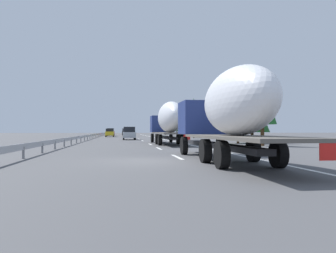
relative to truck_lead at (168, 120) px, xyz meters
name	(u,v)px	position (x,y,z in m)	size (l,w,h in m)	color
ground_plane	(128,139)	(22.18, 3.60, -2.42)	(260.00, 260.00, 0.00)	#4C4C4F
lane_stripe_0	(177,157)	(-15.82, 1.80, -2.42)	(3.20, 0.20, 0.01)	white
lane_stripe_1	(159,148)	(-7.37, 1.80, -2.42)	(3.20, 0.20, 0.01)	white
lane_stripe_2	(150,144)	(0.38, 1.80, -2.42)	(3.20, 0.20, 0.01)	white
lane_stripe_3	(143,141)	(12.08, 1.80, -2.42)	(3.20, 0.20, 0.01)	white
lane_stripe_4	(139,139)	(20.76, 1.80, -2.42)	(3.20, 0.20, 0.01)	white
lane_stripe_5	(134,137)	(39.14, 1.80, -2.42)	(3.20, 0.20, 0.01)	white
lane_stripe_6	(134,137)	(40.61, 1.80, -2.42)	(3.20, 0.20, 0.01)	white
lane_stripe_7	(133,136)	(45.90, 1.80, -2.42)	(3.20, 0.20, 0.01)	white
lane_stripe_8	(131,135)	(65.00, 1.80, -2.42)	(3.20, 0.20, 0.01)	white
edge_line_right	(157,138)	(27.18, -1.90, -2.42)	(110.00, 0.20, 0.01)	white
truck_lead	(168,120)	(0.00, 0.00, 0.00)	(14.29, 2.55, 4.19)	navy
truck_trailing	(227,111)	(-18.73, 0.00, -0.11)	(13.65, 2.55, 4.02)	navy
car_black_suv	(125,132)	(63.50, 3.46, -1.45)	(4.55, 1.76, 1.95)	black
car_yellow_coupe	(110,133)	(40.15, 7.08, -1.51)	(4.48, 1.83, 1.79)	gold
car_red_compact	(111,132)	(53.89, 7.26, -1.46)	(4.33, 1.90, 1.93)	red
car_silver_hatch	(129,133)	(17.14, 3.48, -1.45)	(4.53, 1.90, 1.94)	#ADB2B7
road_sign	(174,124)	(15.65, -3.10, -0.12)	(0.10, 0.90, 3.34)	gray
tree_0	(252,109)	(2.26, -9.79, 1.36)	(3.87, 3.87, 6.36)	#472D19
tree_1	(165,124)	(71.29, -9.36, 1.03)	(3.60, 3.60, 5.47)	#472D19
tree_2	(194,114)	(27.45, -8.74, 2.02)	(2.40, 2.40, 7.43)	#472D19
tree_3	(177,123)	(47.76, -9.02, 0.78)	(3.70, 3.70, 5.13)	#472D19
tree_4	(262,100)	(-4.39, -8.05, 1.79)	(2.55, 2.55, 6.50)	#472D19
tree_5	(238,107)	(1.60, -7.90, 1.50)	(3.59, 3.59, 6.00)	#472D19
guardrail_median	(92,135)	(25.18, 9.60, -1.84)	(94.00, 0.10, 0.76)	#9EA0A5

